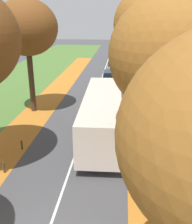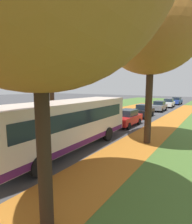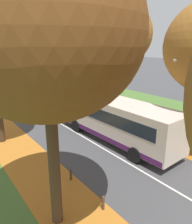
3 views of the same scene
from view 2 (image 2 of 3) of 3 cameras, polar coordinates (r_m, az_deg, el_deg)
name	(u,v)px [view 2 (image 2 of 3)]	position (r m, az deg, el deg)	size (l,w,h in m)	color
grass_verge_left	(60,114)	(25.11, -11.75, -0.76)	(12.00, 90.00, 0.01)	#476B2D
leaf_litter_left	(48,126)	(17.81, -15.42, -4.51)	(2.80, 60.00, 0.00)	#B26B23
leaf_litter_right	(138,143)	(12.47, 13.46, -9.88)	(2.80, 60.00, 0.00)	#B26B23
road_centre_line	(118,122)	(19.61, 7.24, -3.14)	(0.12, 80.00, 0.01)	silver
tree_left_mid	(50,54)	(18.67, -14.66, 17.88)	(5.00, 5.00, 9.35)	#422D1E
tree_right_mid	(152,29)	(12.69, 17.75, 24.31)	(6.32, 6.32, 10.30)	#382619
streetlamp_right	(32,90)	(6.28, -20.04, 6.87)	(1.89, 0.28, 6.00)	#47474C
bus	(68,122)	(10.77, -9.12, -3.32)	(2.89, 10.47, 2.98)	beige
car_red_lead	(127,118)	(17.55, 10.09, -1.85)	(1.79, 4.21, 1.62)	#B21919
car_black_following	(143,111)	(23.21, 15.25, 0.41)	(1.82, 4.22, 1.62)	black
car_grey_third_in_line	(159,106)	(29.74, 19.93, 1.86)	(1.86, 4.24, 1.62)	slate
car_white_fourth_in_line	(169,103)	(36.00, 22.62, 2.73)	(1.91, 4.27, 1.62)	silver
car_blue_trailing	(177,101)	(42.46, 24.82, 3.34)	(1.91, 4.27, 1.62)	#233D9E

